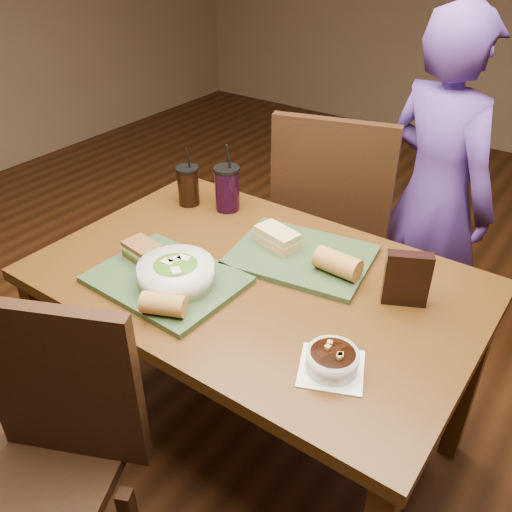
{
  "coord_description": "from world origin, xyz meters",
  "views": [
    {
      "loc": [
        0.77,
        -1.08,
        1.68
      ],
      "look_at": [
        0.0,
        0.0,
        0.82
      ],
      "focal_mm": 38.0,
      "sensor_mm": 36.0,
      "label": 1
    }
  ],
  "objects_px": {
    "cup_cola": "(188,186)",
    "chair_near": "(44,458)",
    "dining_table": "(256,300)",
    "salad_bowl": "(176,272)",
    "chair_far": "(340,225)",
    "sandwich_near": "(142,251)",
    "tray_near": "(166,280)",
    "cup_berry": "(227,188)",
    "soup_bowl": "(332,360)",
    "diner": "(435,197)",
    "sandwich_far": "(277,238)",
    "baguette_far": "(338,263)",
    "chip_bag": "(407,279)",
    "tray_far": "(301,256)",
    "baguette_near": "(163,304)"
  },
  "relations": [
    {
      "from": "sandwich_near",
      "to": "soup_bowl",
      "type": "bearing_deg",
      "value": -5.49
    },
    {
      "from": "cup_cola",
      "to": "chair_near",
      "type": "bearing_deg",
      "value": -71.36
    },
    {
      "from": "tray_near",
      "to": "sandwich_near",
      "type": "xyz_separation_m",
      "value": [
        -0.13,
        0.03,
        0.04
      ]
    },
    {
      "from": "diner",
      "to": "soup_bowl",
      "type": "xyz_separation_m",
      "value": [
        0.14,
        -1.1,
        0.06
      ]
    },
    {
      "from": "dining_table",
      "to": "chip_bag",
      "type": "bearing_deg",
      "value": 17.98
    },
    {
      "from": "sandwich_near",
      "to": "sandwich_far",
      "type": "distance_m",
      "value": 0.42
    },
    {
      "from": "tray_far",
      "to": "sandwich_far",
      "type": "relative_size",
      "value": 2.73
    },
    {
      "from": "chair_near",
      "to": "chip_bag",
      "type": "distance_m",
      "value": 1.05
    },
    {
      "from": "diner",
      "to": "sandwich_far",
      "type": "height_order",
      "value": "diner"
    },
    {
      "from": "chair_far",
      "to": "cup_berry",
      "type": "bearing_deg",
      "value": -123.74
    },
    {
      "from": "dining_table",
      "to": "tray_near",
      "type": "xyz_separation_m",
      "value": [
        -0.19,
        -0.18,
        0.1
      ]
    },
    {
      "from": "diner",
      "to": "baguette_near",
      "type": "xyz_separation_m",
      "value": [
        -0.31,
        -1.19,
        0.08
      ]
    },
    {
      "from": "diner",
      "to": "baguette_near",
      "type": "distance_m",
      "value": 1.23
    },
    {
      "from": "chair_far",
      "to": "diner",
      "type": "relative_size",
      "value": 0.74
    },
    {
      "from": "chair_far",
      "to": "baguette_near",
      "type": "bearing_deg",
      "value": -90.86
    },
    {
      "from": "chair_far",
      "to": "baguette_far",
      "type": "relative_size",
      "value": 7.74
    },
    {
      "from": "dining_table",
      "to": "baguette_near",
      "type": "relative_size",
      "value": 11.02
    },
    {
      "from": "tray_near",
      "to": "cup_berry",
      "type": "height_order",
      "value": "cup_berry"
    },
    {
      "from": "chair_far",
      "to": "baguette_near",
      "type": "xyz_separation_m",
      "value": [
        -0.01,
        -0.99,
        0.21
      ]
    },
    {
      "from": "chair_near",
      "to": "dining_table",
      "type": "bearing_deg",
      "value": 76.72
    },
    {
      "from": "tray_far",
      "to": "sandwich_far",
      "type": "height_order",
      "value": "sandwich_far"
    },
    {
      "from": "diner",
      "to": "tray_far",
      "type": "height_order",
      "value": "diner"
    },
    {
      "from": "chair_near",
      "to": "baguette_far",
      "type": "xyz_separation_m",
      "value": [
        0.36,
        0.82,
        0.28
      ]
    },
    {
      "from": "dining_table",
      "to": "diner",
      "type": "bearing_deg",
      "value": 75.34
    },
    {
      "from": "chair_far",
      "to": "sandwich_far",
      "type": "distance_m",
      "value": 0.57
    },
    {
      "from": "tray_far",
      "to": "baguette_near",
      "type": "xyz_separation_m",
      "value": [
        -0.14,
        -0.46,
        0.04
      ]
    },
    {
      "from": "chair_near",
      "to": "salad_bowl",
      "type": "distance_m",
      "value": 0.58
    },
    {
      "from": "chair_near",
      "to": "sandwich_far",
      "type": "bearing_deg",
      "value": 81.05
    },
    {
      "from": "sandwich_near",
      "to": "baguette_near",
      "type": "distance_m",
      "value": 0.29
    },
    {
      "from": "chair_near",
      "to": "chair_far",
      "type": "xyz_separation_m",
      "value": [
        0.1,
        1.37,
        0.07
      ]
    },
    {
      "from": "diner",
      "to": "sandwich_far",
      "type": "xyz_separation_m",
      "value": [
        -0.26,
        -0.73,
        0.08
      ]
    },
    {
      "from": "dining_table",
      "to": "baguette_far",
      "type": "height_order",
      "value": "baguette_far"
    },
    {
      "from": "chair_far",
      "to": "cup_berry",
      "type": "relative_size",
      "value": 4.21
    },
    {
      "from": "chair_near",
      "to": "soup_bowl",
      "type": "relative_size",
      "value": 4.66
    },
    {
      "from": "chair_near",
      "to": "soup_bowl",
      "type": "height_order",
      "value": "chair_near"
    },
    {
      "from": "diner",
      "to": "cup_berry",
      "type": "height_order",
      "value": "diner"
    },
    {
      "from": "baguette_near",
      "to": "baguette_far",
      "type": "relative_size",
      "value": 0.86
    },
    {
      "from": "soup_bowl",
      "to": "sandwich_far",
      "type": "relative_size",
      "value": 1.3
    },
    {
      "from": "dining_table",
      "to": "salad_bowl",
      "type": "distance_m",
      "value": 0.28
    },
    {
      "from": "chair_far",
      "to": "sandwich_near",
      "type": "bearing_deg",
      "value": -107.15
    },
    {
      "from": "sandwich_far",
      "to": "baguette_far",
      "type": "distance_m",
      "value": 0.23
    },
    {
      "from": "cup_berry",
      "to": "sandwich_far",
      "type": "bearing_deg",
      "value": -23.21
    },
    {
      "from": "chair_far",
      "to": "sandwich_near",
      "type": "height_order",
      "value": "chair_far"
    },
    {
      "from": "soup_bowl",
      "to": "diner",
      "type": "bearing_deg",
      "value": 97.37
    },
    {
      "from": "dining_table",
      "to": "soup_bowl",
      "type": "distance_m",
      "value": 0.45
    },
    {
      "from": "cup_cola",
      "to": "chip_bag",
      "type": "xyz_separation_m",
      "value": [
        0.88,
        -0.1,
        0.01
      ]
    },
    {
      "from": "tray_far",
      "to": "chip_bag",
      "type": "distance_m",
      "value": 0.36
    },
    {
      "from": "diner",
      "to": "sandwich_near",
      "type": "distance_m",
      "value": 1.17
    },
    {
      "from": "tray_far",
      "to": "sandwich_far",
      "type": "bearing_deg",
      "value": -179.26
    },
    {
      "from": "sandwich_near",
      "to": "cup_cola",
      "type": "relative_size",
      "value": 0.55
    }
  ]
}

